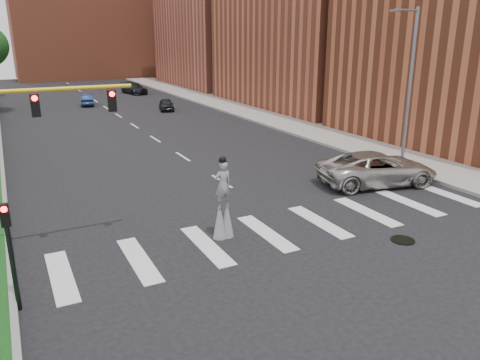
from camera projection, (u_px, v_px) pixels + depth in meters
ground_plane at (308, 236)px, 18.27m from camera, size 160.00×160.00×0.00m
median_curb at (1, 152)px, 30.74m from camera, size 0.20×60.00×0.28m
sidewalk_right at (266, 116)px, 44.93m from camera, size 5.00×90.00×0.18m
manhole at (403, 240)px, 17.86m from camera, size 0.90×0.90×0.04m
building_far at (226, 18)px, 70.79m from camera, size 16.00×22.00×20.00m
building_backdrop at (89, 26)px, 84.60m from camera, size 26.00×14.00×18.00m
streetlight at (409, 83)px, 26.64m from camera, size 2.05×0.20×9.00m
traffic_signal at (14, 142)px, 15.36m from camera, size 5.30×0.23×6.20m
secondary_signal at (10, 248)px, 12.81m from camera, size 0.25×0.21×3.23m
stilt_performer at (223, 205)px, 17.79m from camera, size 0.84×0.53×3.25m
suv_crossing at (377, 168)px, 24.38m from camera, size 6.65×4.13×1.72m
car_near at (166, 105)px, 48.56m from camera, size 2.19×3.71×1.18m
car_mid at (87, 100)px, 51.94m from camera, size 1.88×3.93×1.24m
car_far at (134, 88)px, 62.25m from camera, size 2.88×5.24×1.44m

